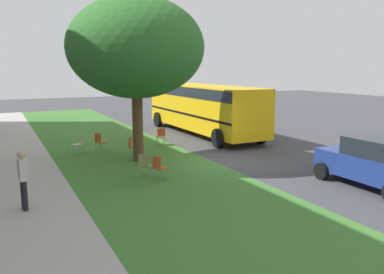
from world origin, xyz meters
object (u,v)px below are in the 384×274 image
(chair_1, at_px, (159,166))
(chair_3, at_px, (79,143))
(chair_5, at_px, (161,135))
(school_bus, at_px, (203,104))
(street_tree, at_px, (136,48))
(chair_4, at_px, (145,164))
(chair_0, at_px, (133,145))
(chair_2, at_px, (100,141))
(parked_car, at_px, (375,162))
(pedestrian_0, at_px, (23,178))

(chair_1, distance_m, chair_3, 5.95)
(chair_5, xyz_separation_m, school_bus, (2.13, -3.54, 1.24))
(street_tree, xyz_separation_m, chair_4, (-2.61, 0.64, -4.16))
(chair_0, height_order, chair_1, same)
(chair_1, relative_size, school_bus, 0.08)
(chair_2, bearing_deg, parked_car, -144.98)
(school_bus, height_order, pedestrian_0, school_bus)
(parked_car, bearing_deg, school_bus, 0.25)
(parked_car, xyz_separation_m, school_bus, (11.92, 0.05, 0.92))
(school_bus, xyz_separation_m, pedestrian_0, (-9.10, 10.42, -0.83))
(street_tree, distance_m, chair_1, 5.25)
(chair_0, relative_size, chair_4, 1.00)
(school_bus, bearing_deg, chair_2, 108.87)
(street_tree, bearing_deg, pedestrian_0, 131.51)
(chair_2, bearing_deg, chair_0, -147.43)
(chair_1, height_order, chair_5, same)
(street_tree, bearing_deg, chair_3, 38.14)
(chair_1, bearing_deg, parked_car, -122.36)
(chair_0, height_order, parked_car, parked_car)
(chair_4, height_order, school_bus, school_bus)
(chair_2, height_order, chair_5, same)
(street_tree, height_order, school_bus, street_tree)
(street_tree, height_order, chair_2, street_tree)
(chair_2, relative_size, chair_4, 1.00)
(chair_2, height_order, pedestrian_0, pedestrian_0)
(chair_1, distance_m, pedestrian_0, 4.55)
(chair_1, xyz_separation_m, school_bus, (8.08, -6.00, 1.24))
(chair_2, xyz_separation_m, chair_3, (-0.08, 0.98, 0.00))
(chair_1, height_order, chair_2, same)
(parked_car, height_order, pedestrian_0, pedestrian_0)
(chair_0, xyz_separation_m, school_bus, (3.96, -5.62, 1.24))
(chair_3, bearing_deg, chair_4, -165.31)
(chair_5, distance_m, school_bus, 4.31)
(street_tree, height_order, chair_5, street_tree)
(street_tree, distance_m, chair_3, 5.26)
(chair_0, height_order, school_bus, school_bus)
(chair_0, height_order, chair_3, same)
(chair_2, xyz_separation_m, chair_4, (-5.22, -0.37, 0.00))
(chair_0, bearing_deg, chair_5, -48.78)
(street_tree, xyz_separation_m, pedestrian_0, (-4.19, 4.74, -3.75))
(chair_4, bearing_deg, chair_5, -27.38)
(chair_0, bearing_deg, chair_2, 32.57)
(chair_5, relative_size, parked_car, 0.24)
(chair_3, xyz_separation_m, chair_4, (-5.15, -1.35, 0.00))
(chair_5, bearing_deg, street_tree, 142.25)
(chair_2, relative_size, chair_5, 1.00)
(chair_3, distance_m, pedestrian_0, 7.28)
(parked_car, distance_m, school_bus, 11.95)
(street_tree, relative_size, chair_4, 7.66)
(chair_1, xyz_separation_m, parked_car, (-3.84, -6.06, 0.32))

